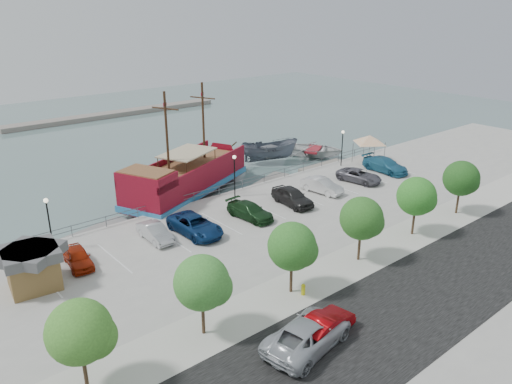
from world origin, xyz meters
TOP-DOWN VIEW (x-y plane):
  - ground at (0.00, 0.00)m, footprint 160.00×160.00m
  - land_slab at (0.00, -21.00)m, footprint 100.00×58.00m
  - street at (0.00, -16.00)m, footprint 100.00×8.00m
  - sidewalk at (0.00, -10.00)m, footprint 100.00×4.00m
  - seawall_railing at (0.00, 7.80)m, footprint 50.00×0.06m
  - far_shore at (10.00, 55.00)m, footprint 40.00×3.00m
  - pirate_ship at (-0.92, 12.39)m, footprint 19.13×12.12m
  - patrol_boat at (12.10, 15.04)m, footprint 7.73×5.90m
  - speedboat at (18.49, 13.42)m, footprint 8.83×9.51m
  - dock_west at (-13.56, 9.20)m, footprint 6.77×3.35m
  - dock_mid at (6.83, 9.20)m, footprint 7.11×4.30m
  - dock_east at (15.94, 9.20)m, footprint 7.01×2.07m
  - shed at (-20.87, 1.64)m, footprint 3.89×3.89m
  - canopy_tent at (19.74, 5.42)m, footprint 5.31×5.31m
  - street_van at (-11.19, -14.73)m, footprint 6.41×3.76m
  - street_sedan at (-9.97, -14.76)m, footprint 4.83×2.34m
  - fire_hydrant at (-7.65, -10.80)m, footprint 0.29×0.29m
  - lamp_post_left at (-18.00, 6.50)m, footprint 0.36×0.36m
  - lamp_post_mid at (0.00, 6.50)m, footprint 0.36×0.36m
  - lamp_post_right at (16.00, 6.50)m, footprint 0.36×0.36m
  - tree_a at (-21.85, -10.07)m, footprint 3.30×3.20m
  - tree_b at (-14.85, -10.07)m, footprint 3.30×3.20m
  - tree_c at (-7.85, -10.07)m, footprint 3.30×3.20m
  - tree_d at (-0.85, -10.07)m, footprint 3.30×3.20m
  - tree_e at (6.15, -10.07)m, footprint 3.30×3.20m
  - tree_f at (13.15, -10.07)m, footprint 3.30×3.20m
  - parked_car_a at (-17.48, 2.61)m, footprint 2.09×4.15m
  - parked_car_b at (-11.02, 2.79)m, footprint 1.51×4.15m
  - parked_car_c at (-7.87, 1.70)m, footprint 2.76×5.69m
  - parked_car_d at (-2.29, 1.29)m, footprint 2.43×5.01m
  - parked_car_e at (2.89, 1.23)m, footprint 2.51×5.12m
  - parked_car_f at (7.49, 1.69)m, footprint 2.13×4.71m
  - parked_car_g at (13.03, 1.39)m, footprint 3.06×5.25m
  - parked_car_h at (18.07, 1.72)m, footprint 2.49×5.70m

SIDE VIEW (x-z plane):
  - ground at x=0.00m, z-range -1.00..-1.00m
  - dock_west at x=-13.56m, z-range -1.00..-0.63m
  - dock_mid at x=6.83m, z-range -1.00..-0.61m
  - dock_east at x=15.94m, z-range -1.00..-0.60m
  - land_slab at x=0.00m, z-range -1.20..0.00m
  - far_shore at x=10.00m, z-range -1.00..-0.20m
  - speedboat at x=18.49m, z-range -1.00..0.60m
  - street at x=0.00m, z-range -0.01..0.03m
  - sidewalk at x=0.00m, z-range -0.01..0.04m
  - patrol_boat at x=12.10m, z-range -1.00..1.83m
  - fire_hydrant at x=-7.65m, z-range 0.04..0.87m
  - seawall_railing at x=0.00m, z-range 0.03..1.03m
  - parked_car_a at x=-17.48m, z-range 0.00..1.35m
  - parked_car_b at x=-11.02m, z-range 0.00..1.36m
  - parked_car_g at x=13.03m, z-range 0.00..1.37m
  - parked_car_d at x=-2.29m, z-range 0.00..1.41m
  - parked_car_f at x=7.49m, z-range 0.00..1.50m
  - street_sedan at x=-9.97m, z-range 0.00..1.52m
  - parked_car_c at x=-7.87m, z-range 0.00..1.56m
  - parked_car_h at x=18.07m, z-range 0.00..1.63m
  - street_van at x=-11.19m, z-range 0.00..1.67m
  - parked_car_e at x=2.89m, z-range 0.00..1.68m
  - pirate_ship at x=-0.92m, z-range -4.98..6.99m
  - shed at x=-20.87m, z-range 0.09..2.97m
  - lamp_post_left at x=-18.00m, z-range 0.80..5.08m
  - lamp_post_mid at x=0.00m, z-range 0.80..5.08m
  - lamp_post_right at x=16.00m, z-range 0.80..5.08m
  - tree_a at x=-21.85m, z-range 0.80..5.80m
  - tree_b at x=-14.85m, z-range 0.80..5.80m
  - tree_c at x=-7.85m, z-range 0.80..5.80m
  - tree_d at x=-0.85m, z-range 0.80..5.80m
  - tree_e at x=6.15m, z-range 0.80..5.80m
  - tree_f at x=13.15m, z-range 0.80..5.80m
  - canopy_tent at x=19.74m, z-range 1.41..5.21m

